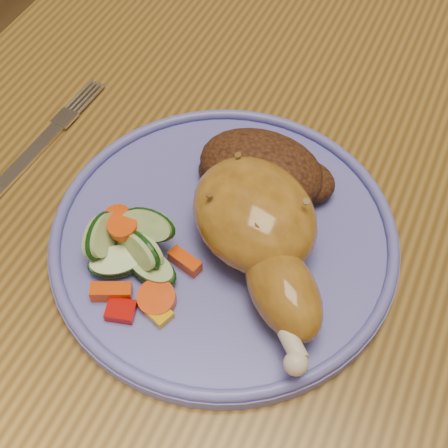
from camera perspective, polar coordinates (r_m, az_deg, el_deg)
The scene contains 8 objects.
dining_table at distance 0.63m, azimuth 10.42°, elevation -4.65°, with size 0.90×1.40×0.75m.
chair_far at distance 1.20m, azimuth 18.90°, elevation 14.95°, with size 0.42×0.42×0.91m.
plate at distance 0.54m, azimuth -0.00°, elevation -1.31°, with size 0.30×0.30×0.01m, color #595AB0.
plate_rim at distance 0.53m, azimuth -0.00°, elevation -0.63°, with size 0.30×0.30×0.01m, color #595AB0.
chicken_leg at distance 0.50m, azimuth 3.40°, elevation -0.71°, with size 0.17×0.19×0.06m.
rice_pilaf at distance 0.55m, azimuth 3.66°, elevation 4.90°, with size 0.12×0.08×0.05m.
vegetable_pile at distance 0.51m, azimuth -8.49°, elevation -2.21°, with size 0.10×0.10×0.05m.
fork at distance 0.64m, azimuth -16.67°, elevation 6.75°, with size 0.03×0.17×0.00m.
Camera 1 is at (0.03, -0.34, 1.20)m, focal length 50.00 mm.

